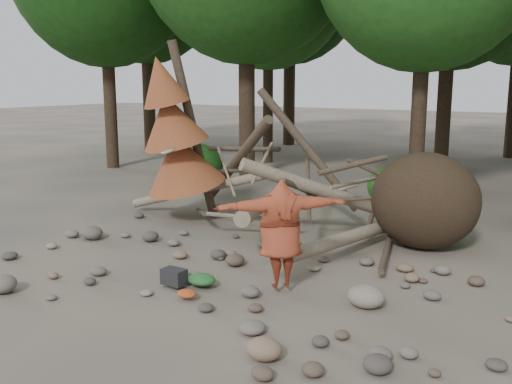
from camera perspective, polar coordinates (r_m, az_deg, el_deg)
The scene contains 13 objects.
ground at distance 9.70m, azimuth -6.16°, elevation -9.44°, with size 120.00×120.00×0.00m, color #514C44.
deadfall_pile at distance 12.19m, azimuth 13.82°, elevation -0.79°, with size 8.55×5.24×3.30m.
dead_conifer at distance 13.73m, azimuth -8.07°, elevation 5.62°, with size 2.06×2.16×4.35m.
bush_left at distance 18.34m, azimuth -6.10°, elevation 2.64°, with size 1.80×1.80×1.44m, color #174512.
bush_mid at distance 15.96m, azimuth 13.54°, elevation 0.55°, with size 1.40×1.40×1.12m, color #205819.
frisbee_thrower at distance 9.17m, azimuth 2.48°, elevation -4.21°, with size 3.52×1.94×2.14m.
backpack at distance 9.68m, azimuth -8.20°, elevation -8.71°, with size 0.39×0.26×0.26m, color black.
cloth_green at distance 9.63m, azimuth -5.47°, elevation -8.98°, with size 0.49×0.41×0.18m, color #255E2A.
cloth_orange at distance 9.15m, azimuth -6.94°, elevation -10.35°, with size 0.33×0.27×0.12m, color #AB431D.
boulder_front_left at distance 10.23m, azimuth -24.07°, elevation -8.37°, with size 0.50×0.45×0.30m, color #6B6259.
boulder_front_right at distance 7.29m, azimuth 0.81°, elevation -15.41°, with size 0.46×0.41×0.28m, color #826651.
boulder_mid_right at distance 8.95m, azimuth 10.94°, elevation -10.19°, with size 0.58×0.52×0.35m, color gray.
boulder_mid_left at distance 12.89m, azimuth -16.10°, elevation -3.94°, with size 0.49×0.44×0.29m, color #59514B.
Camera 1 is at (5.60, -7.16, 3.38)m, focal length 40.00 mm.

